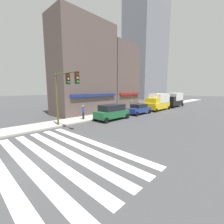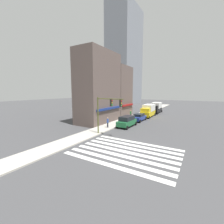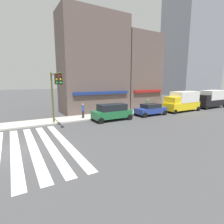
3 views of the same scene
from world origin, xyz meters
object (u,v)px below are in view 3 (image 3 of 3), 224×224
object	(u,v)px
box_truck_yellow	(182,101)
box_truck_black	(211,99)
traffic_signal	(55,88)
sedan_blue	(151,109)
pedestrian_green_top	(148,104)
suv_green	(112,112)
pedestrian_blue_shirt	(83,111)

from	to	relation	value
box_truck_yellow	box_truck_black	world-z (taller)	same
traffic_signal	sedan_blue	bearing A→B (deg)	-0.46
traffic_signal	box_truck_black	xyz separation A→B (m)	(26.41, -0.10, -2.40)
box_truck_black	pedestrian_green_top	bearing A→B (deg)	165.79
traffic_signal	suv_green	xyz separation A→B (m)	(6.39, -0.10, -2.96)
pedestrian_blue_shirt	suv_green	bearing A→B (deg)	99.31
traffic_signal	pedestrian_blue_shirt	world-z (taller)	traffic_signal
traffic_signal	box_truck_yellow	distance (m)	19.04
pedestrian_green_top	suv_green	bearing A→B (deg)	38.43
suv_green	box_truck_yellow	distance (m)	12.51
suv_green	sedan_blue	xyz separation A→B (m)	(6.11, -0.00, -0.19)
box_truck_black	suv_green	bearing A→B (deg)	179.01
pedestrian_blue_shirt	traffic_signal	bearing A→B (deg)	-8.76
traffic_signal	pedestrian_green_top	bearing A→B (deg)	10.64
suv_green	pedestrian_green_top	world-z (taller)	suv_green
pedestrian_green_top	sedan_blue	bearing A→B (deg)	74.56
traffic_signal	pedestrian_blue_shirt	size ratio (longest dim) A/B	3.11
box_truck_yellow	pedestrian_green_top	distance (m)	5.29
traffic_signal	box_truck_yellow	bearing A→B (deg)	-0.30
sedan_blue	pedestrian_blue_shirt	world-z (taller)	pedestrian_blue_shirt
sedan_blue	box_truck_yellow	bearing A→B (deg)	0.78
pedestrian_blue_shirt	box_truck_yellow	bearing A→B (deg)	131.01
box_truck_yellow	box_truck_black	xyz separation A→B (m)	(7.53, 0.00, 0.00)
sedan_blue	pedestrian_blue_shirt	xyz separation A→B (m)	(-8.85, 2.34, 0.23)
box_truck_black	pedestrian_blue_shirt	size ratio (longest dim) A/B	3.52
traffic_signal	box_truck_black	bearing A→B (deg)	-0.22
sedan_blue	box_truck_yellow	xyz separation A→B (m)	(6.39, -0.00, 0.75)
traffic_signal	box_truck_black	world-z (taller)	traffic_signal
suv_green	pedestrian_blue_shirt	bearing A→B (deg)	139.90
box_truck_yellow	pedestrian_green_top	xyz separation A→B (m)	(-4.45, 2.81, -0.51)
suv_green	pedestrian_blue_shirt	distance (m)	3.60
traffic_signal	pedestrian_blue_shirt	xyz separation A→B (m)	(3.65, 2.24, -2.92)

